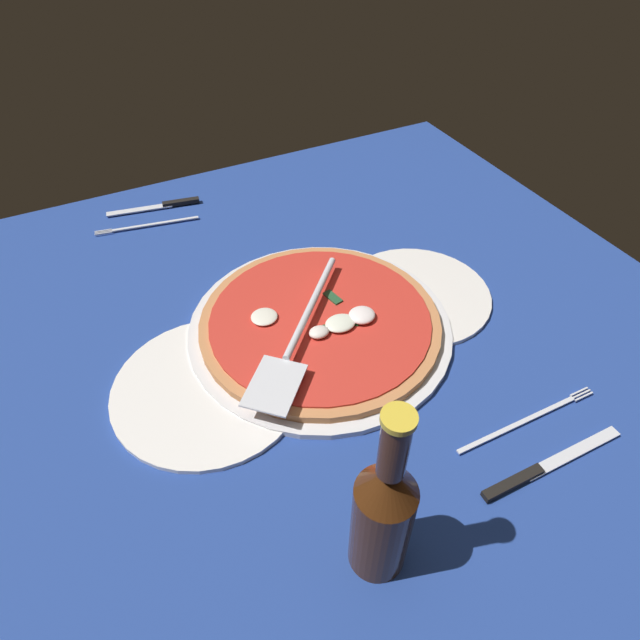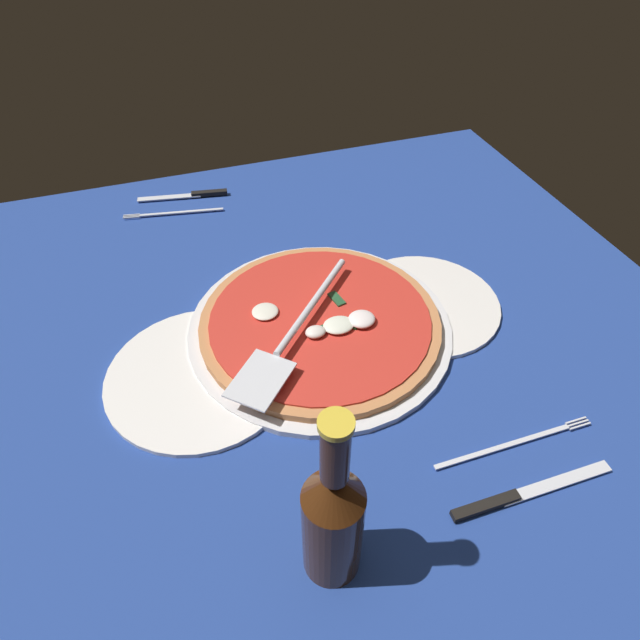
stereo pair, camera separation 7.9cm
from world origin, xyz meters
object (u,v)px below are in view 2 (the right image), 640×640
(dinner_plate_right, at_px, (424,304))
(place_setting_near, at_px, (516,471))
(beer_bottle, at_px, (333,518))
(dinner_plate_left, at_px, (200,376))
(pizza_server, at_px, (292,333))
(place_setting_far, at_px, (183,205))
(pizza, at_px, (320,321))

(dinner_plate_right, relative_size, place_setting_near, 1.02)
(beer_bottle, bearing_deg, dinner_plate_right, 50.53)
(dinner_plate_left, xyz_separation_m, beer_bottle, (0.09, -0.29, 0.09))
(dinner_plate_left, xyz_separation_m, place_setting_near, (0.33, -0.26, -0.00))
(dinner_plate_left, distance_m, beer_bottle, 0.31)
(pizza_server, relative_size, place_setting_far, 1.11)
(dinner_plate_right, bearing_deg, place_setting_near, -95.23)
(pizza, distance_m, pizza_server, 0.07)
(dinner_plate_left, xyz_separation_m, pizza, (0.18, 0.03, 0.02))
(pizza_server, xyz_separation_m, beer_bottle, (-0.05, -0.29, 0.05))
(dinner_plate_left, xyz_separation_m, pizza_server, (0.13, 0.00, 0.04))
(dinner_plate_right, distance_m, pizza, 0.17)
(pizza, xyz_separation_m, pizza_server, (-0.05, -0.03, 0.02))
(pizza, xyz_separation_m, place_setting_far, (-0.14, 0.41, -0.02))
(dinner_plate_left, distance_m, place_setting_near, 0.42)
(dinner_plate_left, xyz_separation_m, dinner_plate_right, (0.35, 0.03, 0.00))
(pizza_server, distance_m, beer_bottle, 0.30)
(dinner_plate_left, height_order, place_setting_far, place_setting_far)
(pizza_server, bearing_deg, dinner_plate_right, 142.03)
(place_setting_near, bearing_deg, pizza_server, 126.67)
(pizza, xyz_separation_m, beer_bottle, (-0.10, -0.32, 0.07))
(dinner_plate_right, xyz_separation_m, pizza, (-0.17, -0.00, 0.02))
(pizza, height_order, place_setting_near, pizza)
(dinner_plate_left, distance_m, pizza_server, 0.14)
(pizza, xyz_separation_m, place_setting_near, (0.14, -0.30, -0.02))
(place_setting_near, distance_m, beer_bottle, 0.26)
(place_setting_near, relative_size, place_setting_far, 1.03)
(dinner_plate_left, bearing_deg, pizza_server, 0.61)
(beer_bottle, bearing_deg, place_setting_far, 93.62)
(place_setting_far, bearing_deg, pizza_server, 111.67)
(dinner_plate_left, relative_size, beer_bottle, 1.04)
(dinner_plate_right, bearing_deg, place_setting_far, 127.42)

